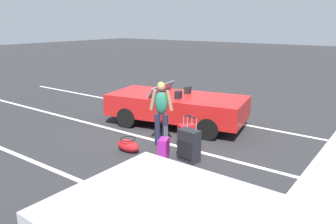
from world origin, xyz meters
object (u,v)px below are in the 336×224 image
suitcase_large_black (189,145)px  duffel_bag (128,146)px  convertible_car (170,106)px  suitcase_small_carryon (164,149)px  traveler_person (161,110)px  suitcase_medium_bright (186,136)px

suitcase_large_black → duffel_bag: (1.49, 0.41, -0.21)m
convertible_car → suitcase_small_carryon: bearing=111.1°
convertible_car → traveler_person: (-0.83, 1.57, 0.34)m
convertible_car → suitcase_medium_bright: (-1.46, 1.38, -0.28)m
suitcase_large_black → suitcase_medium_bright: (0.47, -0.62, -0.06)m
convertible_car → suitcase_medium_bright: convertible_car is taller
suitcase_small_carryon → duffel_bag: 0.99m
suitcase_medium_bright → traveler_person: 0.91m
duffel_bag → suitcase_large_black: bearing=-164.6°
suitcase_small_carryon → traveler_person: bearing=-71.2°
convertible_car → suitcase_large_black: (-1.93, 2.00, -0.22)m
suitcase_small_carryon → traveler_person: size_ratio=0.52×
convertible_car → suitcase_small_carryon: (-1.41, 2.27, -0.33)m
suitcase_medium_bright → suitcase_large_black: bearing=160.1°
convertible_car → traveler_person: traveler_person is taller
convertible_car → duffel_bag: bearing=89.5°
suitcase_large_black → suitcase_small_carryon: bearing=-53.6°
suitcase_small_carryon → duffel_bag: (0.98, 0.15, -0.10)m
suitcase_small_carryon → suitcase_medium_bright: bearing=-114.4°
suitcase_large_black → suitcase_medium_bright: suitcase_large_black is taller
convertible_car → suitcase_small_carryon: size_ratio=5.15×
duffel_bag → suitcase_small_carryon: bearing=-171.5°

